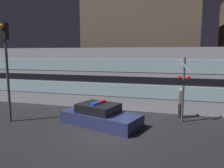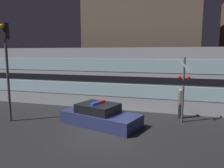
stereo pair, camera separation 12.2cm
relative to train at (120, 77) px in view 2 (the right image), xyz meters
name	(u,v)px [view 2 (the right image)]	position (x,y,z in m)	size (l,w,h in m)	color
ground_plane	(103,135)	(0.74, -6.32, -2.14)	(120.00, 120.00, 0.00)	black
train	(120,77)	(0.00, 0.00, 0.00)	(20.94, 3.18, 4.28)	#B7BABF
police_car	(100,116)	(0.11, -4.91, -1.66)	(4.69, 3.04, 1.28)	navy
pedestrian	(181,103)	(4.36, -2.40, -1.20)	(0.31, 0.31, 1.82)	black
crossing_signal_near	(183,86)	(4.44, -3.22, -0.06)	(0.69, 0.29, 3.67)	#4C4C51
traffic_light_corner	(6,57)	(-5.08, -5.76, 1.58)	(0.30, 0.46, 5.54)	#4C4C51
building_left	(141,42)	(0.27, 8.41, 2.91)	(11.65, 6.08, 10.10)	brown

